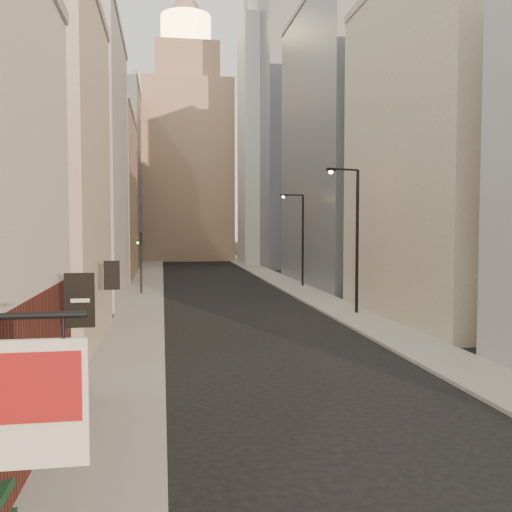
{
  "coord_description": "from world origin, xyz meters",
  "views": [
    {
      "loc": [
        -5.07,
        -1.97,
        5.66
      ],
      "look_at": [
        -0.89,
        23.36,
        4.24
      ],
      "focal_mm": 40.0,
      "sensor_mm": 36.0,
      "label": 1
    }
  ],
  "objects_px": {
    "clock_tower": "(187,151)",
    "streetlamp_mid": "(354,232)",
    "white_tower": "(269,133)",
    "streetlamp_far": "(300,234)",
    "traffic_light_left": "(141,249)"
  },
  "relations": [
    {
      "from": "white_tower",
      "to": "streetlamp_mid",
      "type": "xyz_separation_m",
      "value": [
        -3.33,
        -46.15,
        -13.43
      ]
    },
    {
      "from": "white_tower",
      "to": "streetlamp_far",
      "type": "distance_m",
      "value": 33.36
    },
    {
      "from": "white_tower",
      "to": "streetlamp_mid",
      "type": "height_order",
      "value": "white_tower"
    },
    {
      "from": "clock_tower",
      "to": "streetlamp_far",
      "type": "relative_size",
      "value": 5.39
    },
    {
      "from": "traffic_light_left",
      "to": "streetlamp_far",
      "type": "bearing_deg",
      "value": -179.12
    },
    {
      "from": "streetlamp_mid",
      "to": "traffic_light_left",
      "type": "height_order",
      "value": "streetlamp_mid"
    },
    {
      "from": "clock_tower",
      "to": "white_tower",
      "type": "height_order",
      "value": "clock_tower"
    },
    {
      "from": "clock_tower",
      "to": "streetlamp_mid",
      "type": "xyz_separation_m",
      "value": [
        7.67,
        -60.15,
        -12.45
      ]
    },
    {
      "from": "white_tower",
      "to": "streetlamp_mid",
      "type": "bearing_deg",
      "value": -94.13
    },
    {
      "from": "clock_tower",
      "to": "streetlamp_mid",
      "type": "relative_size",
      "value": 4.95
    },
    {
      "from": "clock_tower",
      "to": "streetlamp_mid",
      "type": "height_order",
      "value": "clock_tower"
    },
    {
      "from": "white_tower",
      "to": "traffic_light_left",
      "type": "height_order",
      "value": "white_tower"
    },
    {
      "from": "streetlamp_mid",
      "to": "traffic_light_left",
      "type": "distance_m",
      "value": 18.34
    },
    {
      "from": "streetlamp_mid",
      "to": "streetlamp_far",
      "type": "xyz_separation_m",
      "value": [
        0.51,
        15.93,
        -0.42
      ]
    },
    {
      "from": "streetlamp_far",
      "to": "clock_tower",
      "type": "bearing_deg",
      "value": 94.0
    }
  ]
}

